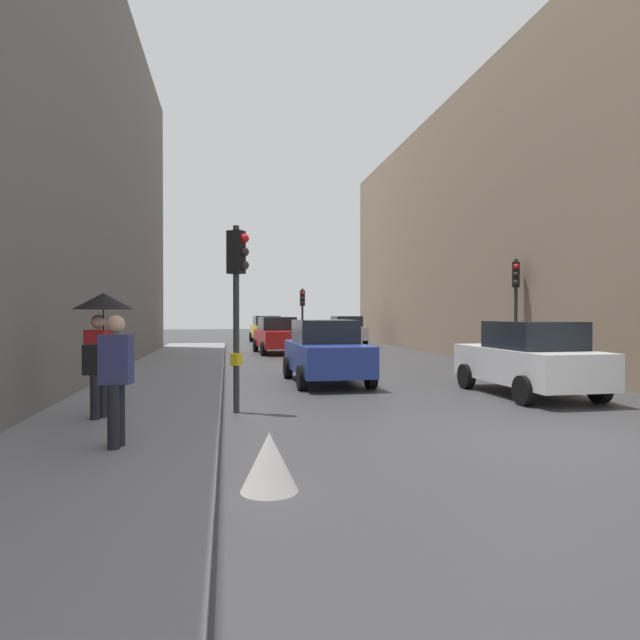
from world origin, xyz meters
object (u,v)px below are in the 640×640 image
object	(u,v)px
car_red_sedan	(278,335)
warning_sign_triangle	(269,462)
car_silver_hatchback	(346,330)
car_yellow_taxi	(267,329)
pedestrian_with_umbrella	(102,320)
car_white_compact	(529,359)
pedestrian_with_grey_backpack	(113,373)
traffic_light_near_right	(237,284)
traffic_light_mid_street	(516,294)
car_blue_van	(326,352)
traffic_light_far_median	(302,307)

from	to	relation	value
car_red_sedan	warning_sign_triangle	world-z (taller)	car_red_sedan
car_silver_hatchback	car_yellow_taxi	distance (m)	5.48
car_yellow_taxi	pedestrian_with_umbrella	distance (m)	27.09
car_white_compact	pedestrian_with_grey_backpack	size ratio (longest dim) A/B	2.40
traffic_light_near_right	pedestrian_with_umbrella	bearing A→B (deg)	-154.95
traffic_light_mid_street	pedestrian_with_umbrella	bearing A→B (deg)	-147.87
traffic_light_near_right	pedestrian_with_umbrella	distance (m)	2.63
pedestrian_with_grey_backpack	car_white_compact	bearing A→B (deg)	27.14
car_blue_van	pedestrian_with_umbrella	bearing A→B (deg)	-131.88
car_blue_van	warning_sign_triangle	distance (m)	9.52
warning_sign_triangle	traffic_light_mid_street	bearing A→B (deg)	50.88
traffic_light_mid_street	warning_sign_triangle	xyz separation A→B (m)	(-9.06, -11.14, -2.27)
traffic_light_near_right	pedestrian_with_umbrella	world-z (taller)	traffic_light_near_right
car_silver_hatchback	car_white_compact	xyz separation A→B (m)	(-0.23, -21.61, 0.00)
traffic_light_mid_street	car_red_sedan	distance (m)	12.13
car_silver_hatchback	pedestrian_with_umbrella	bearing A→B (deg)	-111.47
traffic_light_mid_street	pedestrian_with_umbrella	distance (m)	13.74
car_white_compact	traffic_light_far_median	bearing A→B (deg)	99.50
car_blue_van	pedestrian_with_umbrella	xyz separation A→B (m)	(-4.83, -5.39, 0.96)
car_red_sedan	pedestrian_with_umbrella	distance (m)	17.60
pedestrian_with_umbrella	car_yellow_taxi	bearing A→B (deg)	80.04
traffic_light_near_right	car_silver_hatchback	size ratio (longest dim) A/B	0.87
car_white_compact	pedestrian_with_grey_backpack	xyz separation A→B (m)	(-8.56, -4.39, 0.29)
car_yellow_taxi	car_white_compact	distance (m)	24.85
traffic_light_near_right	car_blue_van	bearing A→B (deg)	59.58
car_white_compact	warning_sign_triangle	world-z (taller)	car_white_compact
warning_sign_triangle	car_white_compact	bearing A→B (deg)	42.63
car_blue_van	car_white_compact	world-z (taller)	same
traffic_light_far_median	pedestrian_with_grey_backpack	world-z (taller)	traffic_light_far_median
pedestrian_with_umbrella	car_blue_van	bearing A→B (deg)	48.12
traffic_light_near_right	car_red_sedan	bearing A→B (deg)	82.05
traffic_light_near_right	car_yellow_taxi	distance (m)	25.76
pedestrian_with_umbrella	warning_sign_triangle	bearing A→B (deg)	-56.40
traffic_light_near_right	car_white_compact	xyz separation A→B (m)	(6.85, 1.15, -1.65)
warning_sign_triangle	car_yellow_taxi	bearing A→B (deg)	86.01
car_red_sedan	car_silver_hatchback	bearing A→B (deg)	54.69
warning_sign_triangle	pedestrian_with_grey_backpack	bearing A→B (deg)	139.37
traffic_light_far_median	car_white_compact	xyz separation A→B (m)	(2.99, -17.87, -1.39)
car_white_compact	warning_sign_triangle	xyz separation A→B (m)	(-6.60, -6.07, -0.55)
car_blue_van	pedestrian_with_grey_backpack	xyz separation A→B (m)	(-4.24, -7.55, 0.29)
car_red_sedan	pedestrian_with_grey_backpack	size ratio (longest dim) A/B	2.44
traffic_light_near_right	traffic_light_far_median	distance (m)	19.42
traffic_light_mid_street	car_white_compact	world-z (taller)	traffic_light_mid_street
car_blue_van	pedestrian_with_grey_backpack	size ratio (longest dim) A/B	2.40
car_yellow_taxi	car_silver_hatchback	bearing A→B (deg)	-31.07
traffic_light_far_median	car_blue_van	bearing A→B (deg)	-95.16
traffic_light_far_median	car_white_compact	size ratio (longest dim) A/B	0.77
car_blue_van	car_white_compact	bearing A→B (deg)	-36.17
pedestrian_with_grey_backpack	warning_sign_triangle	xyz separation A→B (m)	(1.96, -1.68, -0.84)
traffic_light_near_right	pedestrian_with_umbrella	xyz separation A→B (m)	(-2.30, -1.07, -0.69)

